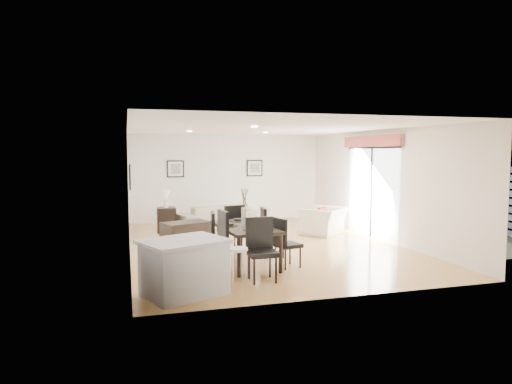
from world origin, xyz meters
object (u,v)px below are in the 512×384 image
object	(u,v)px
sofa	(215,216)
bar_stool	(238,254)
dining_chair_wnear	(217,238)
dining_chair_head	(261,245)
dining_chair_efar	(269,229)
side_table	(166,220)
dining_chair_wfar	(208,234)
dining_chair_foot	(232,226)
kitchen_island	(184,267)
coffee_table	(186,231)
dining_table	(244,230)
dining_chair_enear	(284,240)
armchair	(324,221)

from	to	relation	value
sofa	bar_stool	size ratio (longest dim) A/B	3.43
dining_chair_wnear	dining_chair_head	size ratio (longest dim) A/B	1.05
dining_chair_efar	side_table	bearing A→B (deg)	32.94
dining_chair_wfar	dining_chair_foot	distance (m)	0.94
dining_chair_wnear	kitchen_island	bearing A→B (deg)	-38.14
sofa	bar_stool	bearing A→B (deg)	63.03
coffee_table	dining_table	bearing A→B (deg)	-95.82
dining_chair_foot	coffee_table	size ratio (longest dim) A/B	0.92
sofa	dining_chair_enear	bearing A→B (deg)	74.87
dining_chair_efar	bar_stool	distance (m)	2.34
dining_chair_wfar	dining_chair_enear	xyz separation A→B (m)	(1.28, -0.91, -0.02)
sofa	dining_chair_wfar	distance (m)	4.06
sofa	coffee_table	size ratio (longest dim) A/B	2.06
dining_chair_wfar	coffee_table	world-z (taller)	dining_chair_wfar
sofa	dining_chair_foot	distance (m)	3.30
dining_chair_head	dining_chair_wfar	bearing A→B (deg)	114.20
dining_chair_head	side_table	size ratio (longest dim) A/B	1.59
dining_chair_enear	coffee_table	bearing A→B (deg)	8.95
side_table	bar_stool	xyz separation A→B (m)	(0.63, -5.63, 0.24)
dining_chair_wfar	bar_stool	world-z (taller)	dining_chair_wfar
side_table	dining_table	bearing A→B (deg)	-74.23
dining_chair_efar	dining_chair_foot	bearing A→B (deg)	49.82
dining_chair_foot	dining_chair_enear	bearing A→B (deg)	99.85
dining_chair_foot	armchair	bearing A→B (deg)	-164.59
dining_table	dining_chair_wnear	xyz separation A→B (m)	(-0.63, -0.44, -0.05)
dining_chair_wfar	bar_stool	distance (m)	2.03
side_table	kitchen_island	distance (m)	5.64
sofa	dining_chair_head	world-z (taller)	dining_chair_head
dining_chair_foot	side_table	size ratio (longest dim) A/B	1.54
dining_chair_wnear	dining_chair_enear	size ratio (longest dim) A/B	1.18
dining_chair_wnear	bar_stool	world-z (taller)	dining_chair_wnear
dining_table	bar_stool	xyz separation A→B (m)	(-0.51, -1.58, -0.10)
armchair	bar_stool	xyz separation A→B (m)	(-3.32, -4.12, 0.22)
dining_chair_efar	bar_stool	bearing A→B (deg)	157.26
armchair	dining_chair_foot	distance (m)	3.14
armchair	dining_chair_enear	world-z (taller)	dining_chair_enear
side_table	dining_chair_head	bearing A→B (deg)	-77.48
dining_chair_head	side_table	bearing A→B (deg)	104.28
coffee_table	sofa	bearing A→B (deg)	35.98
dining_chair_wnear	side_table	bearing A→B (deg)	-179.21
sofa	kitchen_island	world-z (taller)	kitchen_island
dining_chair_wfar	dining_chair_head	distance (m)	1.68
dining_chair_wfar	dining_chair_efar	xyz separation A→B (m)	(1.27, 0.02, 0.03)
dining_table	kitchen_island	world-z (taller)	kitchen_island
bar_stool	dining_chair_head	bearing A→B (deg)	42.27
sofa	side_table	xyz separation A→B (m)	(-1.42, -0.35, -0.00)
armchair	dining_chair_wfar	world-z (taller)	dining_chair_wfar
dining_chair_wnear	kitchen_island	size ratio (longest dim) A/B	0.76
sofa	kitchen_island	size ratio (longest dim) A/B	1.56
dining_chair_enear	dining_chair_head	bearing A→B (deg)	120.37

